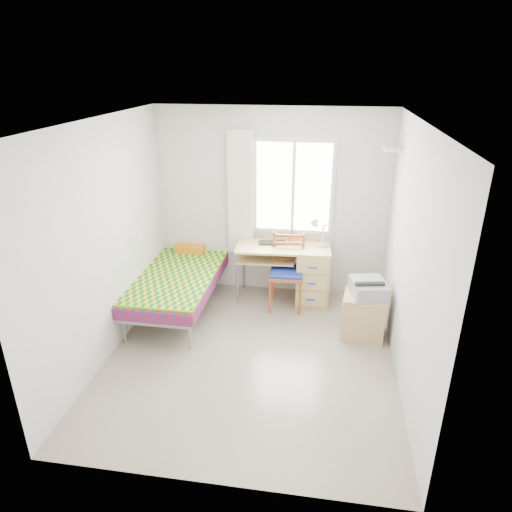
{
  "coord_description": "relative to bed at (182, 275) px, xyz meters",
  "views": [
    {
      "loc": [
        0.73,
        -4.3,
        3.1
      ],
      "look_at": [
        -0.03,
        0.55,
        1.01
      ],
      "focal_mm": 32.0,
      "sensor_mm": 36.0,
      "label": 1
    }
  ],
  "objects": [
    {
      "name": "floor",
      "position": [
        1.13,
        -1.06,
        -0.45
      ],
      "size": [
        3.5,
        3.5,
        0.0
      ],
      "primitive_type": "plane",
      "color": "#BCAD93",
      "rests_on": "ground"
    },
    {
      "name": "wall_left",
      "position": [
        -0.47,
        -1.06,
        0.85
      ],
      "size": [
        0.0,
        3.5,
        3.5
      ],
      "primitive_type": "plane",
      "rotation": [
        1.57,
        0.0,
        1.57
      ],
      "color": "silver",
      "rests_on": "ground"
    },
    {
      "name": "window",
      "position": [
        1.43,
        0.67,
        1.1
      ],
      "size": [
        1.1,
        0.04,
        1.3
      ],
      "color": "white",
      "rests_on": "wall_back"
    },
    {
      "name": "curtain",
      "position": [
        0.71,
        0.62,
        1.0
      ],
      "size": [
        0.35,
        0.05,
        1.7
      ],
      "primitive_type": "cube",
      "color": "white",
      "rests_on": "wall_back"
    },
    {
      "name": "cabinet",
      "position": [
        2.4,
        -0.41,
        -0.17
      ],
      "size": [
        0.55,
        0.49,
        0.54
      ],
      "rotation": [
        0.0,
        0.0,
        -0.1
      ],
      "color": "tan",
      "rests_on": "floor"
    },
    {
      "name": "pen_cup",
      "position": [
        1.44,
        0.52,
        0.41
      ],
      "size": [
        0.09,
        0.09,
        0.11
      ],
      "primitive_type": "cylinder",
      "rotation": [
        0.0,
        0.0,
        -0.07
      ],
      "color": "orange",
      "rests_on": "desk"
    },
    {
      "name": "floating_shelf",
      "position": [
        2.62,
        0.34,
        1.7
      ],
      "size": [
        0.2,
        0.32,
        0.03
      ],
      "primitive_type": "cube",
      "color": "white",
      "rests_on": "wall_right"
    },
    {
      "name": "desk",
      "position": [
        1.68,
        0.4,
        -0.01
      ],
      "size": [
        1.31,
        0.65,
        0.8
      ],
      "rotation": [
        0.0,
        0.0,
        0.05
      ],
      "color": "#D9BE71",
      "rests_on": "floor"
    },
    {
      "name": "wall_right",
      "position": [
        2.73,
        -1.06,
        0.85
      ],
      "size": [
        0.0,
        3.5,
        3.5
      ],
      "primitive_type": "plane",
      "rotation": [
        1.57,
        0.0,
        -1.57
      ],
      "color": "silver",
      "rests_on": "ground"
    },
    {
      "name": "printer",
      "position": [
        2.43,
        -0.39,
        0.2
      ],
      "size": [
        0.46,
        0.51,
        0.19
      ],
      "rotation": [
        0.0,
        0.0,
        0.19
      ],
      "color": "#9A9EA2",
      "rests_on": "cabinet"
    },
    {
      "name": "bed",
      "position": [
        0.0,
        0.0,
        0.0
      ],
      "size": [
        1.01,
        2.13,
        0.92
      ],
      "rotation": [
        0.0,
        0.0,
        -0.01
      ],
      "color": "gray",
      "rests_on": "floor"
    },
    {
      "name": "task_lamp",
      "position": [
        1.8,
        0.35,
        0.62
      ],
      "size": [
        0.23,
        0.33,
        0.43
      ],
      "rotation": [
        0.0,
        0.0,
        0.14
      ],
      "color": "white",
      "rests_on": "desk"
    },
    {
      "name": "ceiling",
      "position": [
        1.13,
        -1.06,
        2.15
      ],
      "size": [
        3.5,
        3.5,
        0.0
      ],
      "primitive_type": "plane",
      "rotation": [
        3.14,
        0.0,
        0.0
      ],
      "color": "white",
      "rests_on": "wall_back"
    },
    {
      "name": "book",
      "position": [
        1.17,
        0.38,
        0.14
      ],
      "size": [
        0.21,
        0.26,
        0.02
      ],
      "primitive_type": "imported",
      "rotation": [
        0.0,
        0.0,
        0.2
      ],
      "color": "gray",
      "rests_on": "desk"
    },
    {
      "name": "chair",
      "position": [
        1.42,
        0.2,
        0.13
      ],
      "size": [
        0.46,
        0.46,
        1.03
      ],
      "rotation": [
        0.0,
        0.0,
        0.05
      ],
      "color": "#AB5121",
      "rests_on": "floor"
    },
    {
      "name": "laptop",
      "position": [
        1.19,
        0.42,
        0.37
      ],
      "size": [
        0.41,
        0.31,
        0.03
      ],
      "primitive_type": "imported",
      "rotation": [
        0.0,
        0.0,
        0.2
      ],
      "color": "black",
      "rests_on": "desk"
    },
    {
      "name": "wall_back",
      "position": [
        1.13,
        0.69,
        0.85
      ],
      "size": [
        3.2,
        0.0,
        3.2
      ],
      "primitive_type": "plane",
      "rotation": [
        1.57,
        0.0,
        0.0
      ],
      "color": "silver",
      "rests_on": "ground"
    }
  ]
}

